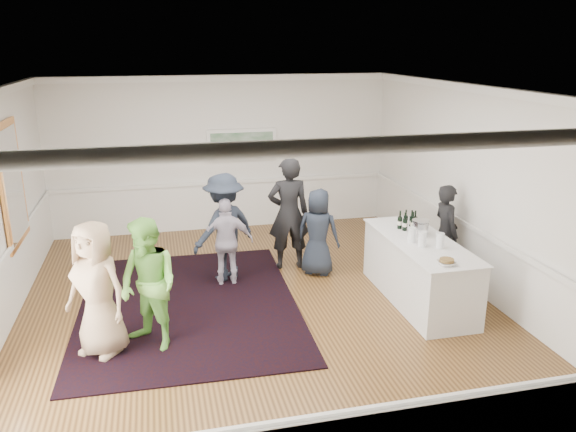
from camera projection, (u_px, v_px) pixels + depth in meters
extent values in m
plane|color=brown|center=(259.00, 308.00, 8.39)|extent=(8.00, 8.00, 0.00)
cube|color=white|center=(256.00, 90.00, 7.45)|extent=(7.00, 8.00, 0.02)
cube|color=white|center=(480.00, 191.00, 8.69)|extent=(0.02, 8.00, 3.20)
cube|color=white|center=(223.00, 154.00, 11.64)|extent=(7.00, 0.02, 3.20)
cube|color=white|center=(354.00, 349.00, 4.20)|extent=(7.00, 0.02, 3.20)
cube|color=#F09B46|center=(12.00, 184.00, 8.30)|extent=(0.04, 1.25, 1.85)
cube|color=white|center=(14.00, 184.00, 8.31)|extent=(0.01, 1.05, 1.65)
cube|color=white|center=(242.00, 145.00, 11.63)|extent=(1.44, 0.05, 0.66)
cube|color=#215A2A|center=(242.00, 145.00, 11.60)|extent=(1.30, 0.01, 0.52)
cube|color=black|center=(189.00, 305.00, 8.47)|extent=(3.32, 4.29, 0.02)
cube|color=silver|center=(419.00, 271.00, 8.53)|extent=(0.86, 2.35, 0.96)
cube|color=silver|center=(421.00, 241.00, 8.39)|extent=(0.92, 2.41, 0.02)
imported|color=black|center=(446.00, 233.00, 9.22)|extent=(0.39, 0.59, 1.62)
imported|color=tan|center=(97.00, 289.00, 6.95)|extent=(1.02, 0.96, 1.76)
imported|color=#7BCB51|center=(149.00, 285.00, 7.09)|extent=(1.05, 1.06, 1.73)
imported|color=silver|center=(227.00, 242.00, 9.06)|extent=(0.86, 0.39, 1.45)
imported|color=#1D2430|center=(224.00, 227.00, 9.22)|extent=(1.34, 1.16, 1.80)
imported|color=black|center=(289.00, 213.00, 9.66)|extent=(0.74, 0.51, 1.98)
imported|color=#1D2430|center=(318.00, 232.00, 9.46)|extent=(0.87, 0.79, 1.49)
cylinder|color=#76B841|center=(422.00, 239.00, 8.09)|extent=(0.12, 0.12, 0.24)
cylinder|color=#C53A49|center=(440.00, 240.00, 8.02)|extent=(0.12, 0.12, 0.24)
cylinder|color=#73C144|center=(412.00, 234.00, 8.27)|extent=(0.12, 0.12, 0.24)
cylinder|color=silver|center=(420.00, 228.00, 8.55)|extent=(0.26, 0.26, 0.25)
imported|color=white|center=(447.00, 262.00, 7.45)|extent=(0.25, 0.25, 0.06)
cylinder|color=olive|center=(447.00, 261.00, 7.44)|extent=(0.19, 0.19, 0.04)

